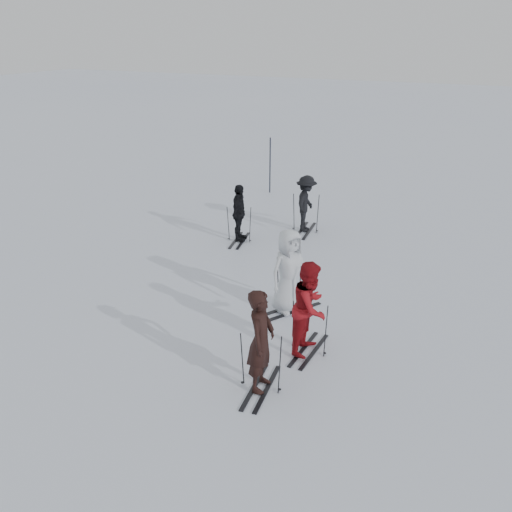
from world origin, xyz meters
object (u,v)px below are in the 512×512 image
Objects in this scene: skier_uphill_far at (306,204)px; skier_near_dark at (261,342)px; skier_red at (310,309)px; skier_grey at (289,272)px; skier_uphill_left at (239,214)px; piste_marker at (270,165)px.

skier_near_dark is at bearing -172.04° from skier_uphill_far.
skier_red reaches higher than skier_uphill_far.
skier_red is 1.08× the size of skier_uphill_far.
skier_grey is (-0.73, 3.06, 0.01)m from skier_near_dark.
skier_red is 1.11× the size of skier_uphill_left.
skier_red reaches higher than skier_uphill_left.
piste_marker is at bearing 28.97° from skier_red.
skier_grey is 4.87m from skier_uphill_left.
skier_red is 0.98× the size of skier_grey.
piste_marker is at bearing 15.75° from skier_near_dark.
skier_grey is 5.68m from skier_uphill_far.
piste_marker reaches higher than skier_uphill_far.
skier_grey is 1.10× the size of skier_uphill_far.
skier_red is at bearing -114.30° from skier_grey.
skier_grey reaches higher than skier_near_dark.
skier_near_dark is 8.82m from skier_uphill_far.
skier_uphill_left is at bearing 22.23° from skier_near_dark.
skier_red is (0.34, 1.60, -0.01)m from skier_near_dark.
skier_red is 1.81m from skier_grey.
piste_marker is (-1.43, 5.48, 0.21)m from skier_uphill_left.
piste_marker is at bearing 30.64° from skier_uphill_far.
skier_uphill_left is (-3.90, 6.75, -0.10)m from skier_near_dark.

